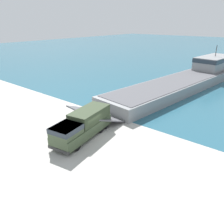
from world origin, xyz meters
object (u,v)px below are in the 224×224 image
(military_truck, at_px, (83,125))
(soldier_on_ramp, at_px, (73,119))
(mooring_bollard, at_px, (87,107))
(cargo_crate, at_px, (73,134))
(landing_craft, at_px, (192,77))

(military_truck, distance_m, soldier_on_ramp, 3.10)
(military_truck, xyz_separation_m, mooring_bollard, (-5.47, 6.08, -1.08))
(military_truck, height_order, cargo_crate, military_truck)
(military_truck, relative_size, cargo_crate, 11.42)
(soldier_on_ramp, bearing_deg, mooring_bollard, 164.79)
(landing_craft, distance_m, mooring_bollard, 24.05)
(landing_craft, bearing_deg, military_truck, -85.40)
(soldier_on_ramp, distance_m, cargo_crate, 2.75)
(landing_craft, xyz_separation_m, soldier_on_ramp, (-4.26, -27.95, -0.61))
(landing_craft, distance_m, soldier_on_ramp, 28.28)
(military_truck, relative_size, mooring_bollard, 9.91)
(landing_craft, height_order, mooring_bollard, landing_craft)
(military_truck, xyz_separation_m, cargo_crate, (-0.90, -0.65, -1.23))
(landing_craft, bearing_deg, cargo_crate, -87.06)
(landing_craft, relative_size, soldier_on_ramp, 24.29)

